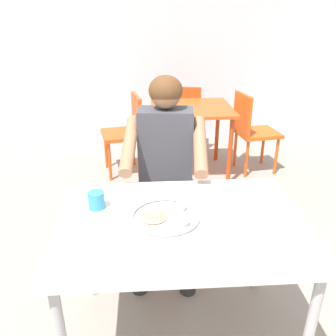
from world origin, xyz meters
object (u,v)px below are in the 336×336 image
object	(u,v)px
chair_foreground	(166,182)
table_background_red	(191,116)
chair_red_far	(184,113)
drinking_cup	(96,200)
diner_foreground	(165,161)
chair_red_right	(251,128)
thali_tray	(166,216)
table_foreground	(181,234)
chair_red_left	(128,128)

from	to	relation	value
chair_foreground	table_background_red	distance (m)	1.29
table_background_red	chair_red_far	world-z (taller)	chair_red_far
drinking_cup	table_background_red	bearing A→B (deg)	70.01
drinking_cup	diner_foreground	distance (m)	0.62
chair_foreground	chair_red_far	xyz separation A→B (m)	(0.34, 1.89, -0.01)
chair_red_right	chair_red_far	xyz separation A→B (m)	(-0.64, 0.65, -0.00)
chair_foreground	chair_red_right	distance (m)	1.58
chair_red_right	chair_red_far	world-z (taller)	chair_red_right
thali_tray	table_background_red	bearing A→B (deg)	79.45
thali_tray	table_foreground	bearing A→B (deg)	-14.58
chair_red_far	table_foreground	bearing A→B (deg)	-96.53
chair_foreground	chair_red_left	bearing A→B (deg)	103.99
diner_foreground	chair_red_far	distance (m)	2.15
drinking_cup	chair_red_right	distance (m)	2.40
chair_red_left	chair_red_right	world-z (taller)	chair_red_right
diner_foreground	chair_red_right	xyz separation A→B (m)	(0.99, 1.46, -0.26)
table_foreground	chair_red_left	bearing A→B (deg)	99.09
table_background_red	chair_red_right	distance (m)	0.65
table_foreground	thali_tray	size ratio (longest dim) A/B	3.57
chair_foreground	table_background_red	bearing A→B (deg)	74.80
table_foreground	chair_foreground	size ratio (longest dim) A/B	1.34
table_foreground	thali_tray	distance (m)	0.11
table_foreground	diner_foreground	bearing A→B (deg)	93.31
chair_red_right	chair_foreground	bearing A→B (deg)	-128.05
chair_red_far	drinking_cup	bearing A→B (deg)	-105.27
table_background_red	chair_foreground	bearing A→B (deg)	-105.20
table_foreground	chair_red_right	bearing A→B (deg)	65.65
drinking_cup	chair_red_left	xyz separation A→B (m)	(0.05, 2.02, -0.29)
drinking_cup	table_background_red	size ratio (longest dim) A/B	0.10
drinking_cup	chair_foreground	world-z (taller)	chair_foreground
chair_foreground	chair_red_far	bearing A→B (deg)	79.91
table_foreground	drinking_cup	xyz separation A→B (m)	(-0.40, 0.14, 0.12)
chair_red_far	diner_foreground	bearing A→B (deg)	-99.49
chair_foreground	drinking_cup	bearing A→B (deg)	-117.53
chair_foreground	chair_red_right	size ratio (longest dim) A/B	0.99
table_foreground	diner_foreground	distance (m)	0.65
thali_tray	drinking_cup	size ratio (longest dim) A/B	3.73
thali_tray	chair_red_far	size ratio (longest dim) A/B	0.39
chair_foreground	diner_foreground	xyz separation A→B (m)	(-0.02, -0.22, 0.26)
table_foreground	chair_red_far	size ratio (longest dim) A/B	1.38
chair_foreground	table_background_red	size ratio (longest dim) A/B	1.04
chair_foreground	chair_red_left	size ratio (longest dim) A/B	1.01
diner_foreground	chair_red_right	world-z (taller)	diner_foreground
diner_foreground	chair_red_left	distance (m)	1.57
chair_red_left	thali_tray	bearing A→B (deg)	-82.72
table_foreground	table_background_red	distance (m)	2.12
table_foreground	chair_foreground	xyz separation A→B (m)	(-0.02, 0.86, -0.16)
drinking_cup	table_background_red	xyz separation A→B (m)	(0.71, 1.96, -0.15)
diner_foreground	table_background_red	world-z (taller)	diner_foreground
thali_tray	chair_foreground	world-z (taller)	chair_foreground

